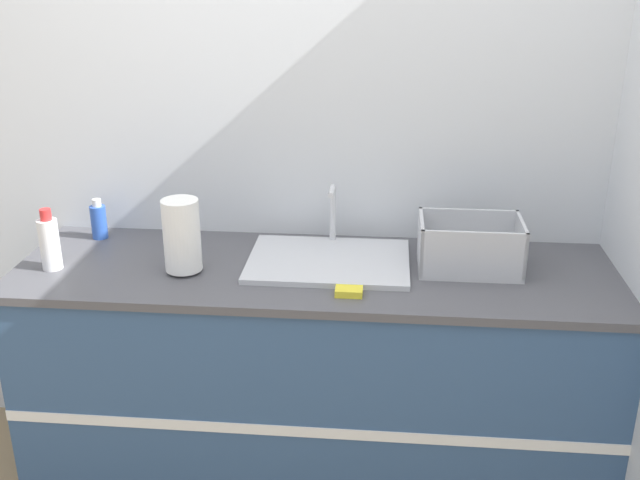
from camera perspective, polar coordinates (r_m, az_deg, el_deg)
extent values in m
cube|color=silver|center=(2.87, 0.39, 8.05)|extent=(4.53, 0.06, 2.60)
cube|color=#33517A|center=(2.88, -0.27, -10.62)|extent=(2.13, 0.65, 0.87)
cube|color=white|center=(2.62, -0.97, -14.36)|extent=(2.13, 0.01, 0.04)
cube|color=#4C4C51|center=(2.67, -0.28, -2.43)|extent=(2.15, 0.67, 0.03)
cube|color=silver|center=(2.69, 0.66, -1.62)|extent=(0.58, 0.42, 0.02)
cylinder|color=silver|center=(2.83, 0.99, 2.03)|extent=(0.02, 0.02, 0.21)
cylinder|color=silver|center=(2.75, 0.92, 3.73)|extent=(0.02, 0.10, 0.02)
cylinder|color=#4C4C51|center=(2.68, -10.30, -2.28)|extent=(0.10, 0.10, 0.01)
cylinder|color=white|center=(2.63, -10.49, 0.37)|extent=(0.13, 0.13, 0.26)
cube|color=#B7BABF|center=(2.71, 11.22, -2.01)|extent=(0.36, 0.24, 0.01)
cube|color=#B7BABF|center=(2.57, 11.60, -1.17)|extent=(0.36, 0.01, 0.17)
cube|color=#B7BABF|center=(2.78, 11.15, 0.65)|extent=(0.36, 0.01, 0.17)
cube|color=#B7BABF|center=(2.66, 7.67, -0.10)|extent=(0.01, 0.24, 0.17)
cube|color=#B7BABF|center=(2.70, 15.00, -0.34)|extent=(0.01, 0.24, 0.17)
cylinder|color=#2D56B7|center=(3.04, -16.50, 1.32)|extent=(0.06, 0.06, 0.13)
cylinder|color=silver|center=(3.01, -16.66, 2.74)|extent=(0.03, 0.03, 0.03)
cylinder|color=white|center=(2.79, -19.89, -0.32)|extent=(0.07, 0.07, 0.18)
cylinder|color=red|center=(2.75, -20.18, 1.83)|extent=(0.04, 0.04, 0.04)
cube|color=yellow|center=(2.46, 2.22, -3.95)|extent=(0.09, 0.06, 0.02)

